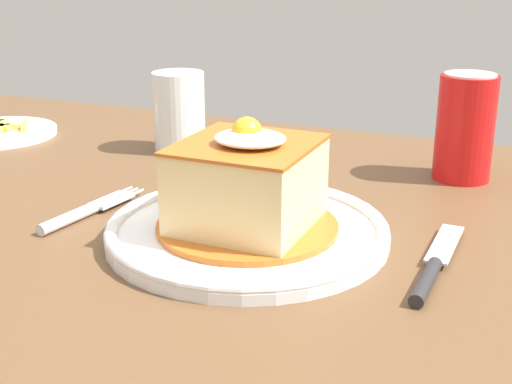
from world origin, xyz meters
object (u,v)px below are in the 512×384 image
Objects in this scene: knife at (432,270)px; drinking_glass at (179,117)px; main_plate at (247,230)px; fork at (84,212)px; soda_can at (465,127)px.

drinking_glass reaches higher than knife.
drinking_glass is at bearing 130.88° from main_plate.
knife is 0.46m from drinking_glass.
knife is (0.35, 0.01, 0.00)m from fork.
main_plate is 0.17m from knife.
soda_can is (-0.02, 0.28, 0.06)m from knife.
drinking_glass reaches higher than main_plate.
main_plate is 0.32m from drinking_glass.
drinking_glass is (-0.21, 0.24, 0.04)m from main_plate.
drinking_glass is at bearing 97.46° from fork.
fork is (-0.17, -0.02, -0.00)m from main_plate.
main_plate reaches higher than knife.
fork is 0.44m from soda_can.
main_plate is at bearing -120.33° from soda_can.
knife is at bearing -3.62° from main_plate.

